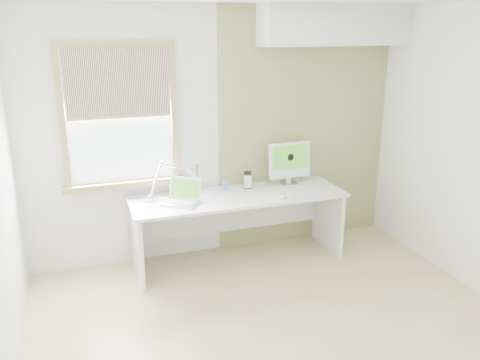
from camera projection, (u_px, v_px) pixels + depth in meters
name	position (u px, v px, depth m)	size (l,w,h in m)	color
room	(287.00, 181.00, 3.62)	(4.04, 3.54, 2.64)	tan
accent_wall	(305.00, 128.00, 5.50)	(2.00, 0.02, 2.60)	#938E56
soffit	(334.00, 24.00, 5.08)	(1.60, 0.40, 0.42)	white
window	(120.00, 117.00, 4.78)	(1.20, 0.14, 1.42)	olive
desk	(236.00, 211.00, 5.18)	(2.20, 0.70, 0.73)	white
desk_lamp	(186.00, 176.00, 5.02)	(0.69, 0.28, 0.38)	silver
laptop	(183.00, 197.00, 4.84)	(0.43, 0.42, 0.24)	silver
phone_dock	(225.00, 189.00, 5.14)	(0.07, 0.07, 0.13)	silver
external_drive	(248.00, 180.00, 5.28)	(0.11, 0.15, 0.16)	silver
imac	(289.00, 161.00, 5.36)	(0.47, 0.16, 0.46)	silver
keyboard	(305.00, 194.00, 5.07)	(0.47, 0.17, 0.02)	white
mouse	(283.00, 197.00, 4.98)	(0.06, 0.10, 0.03)	white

